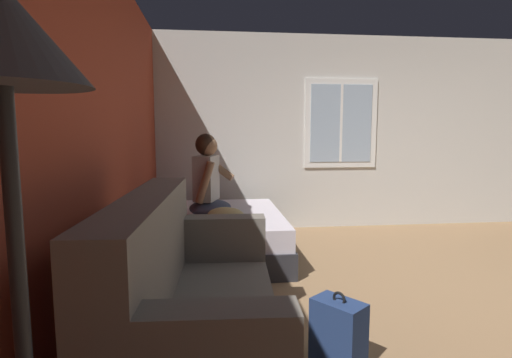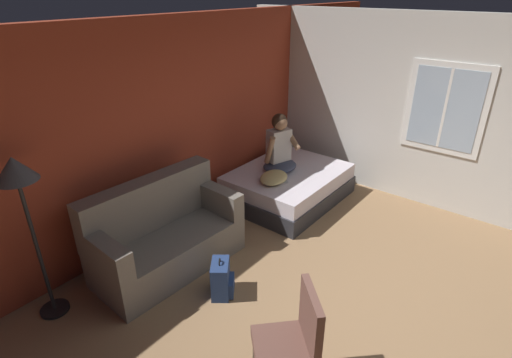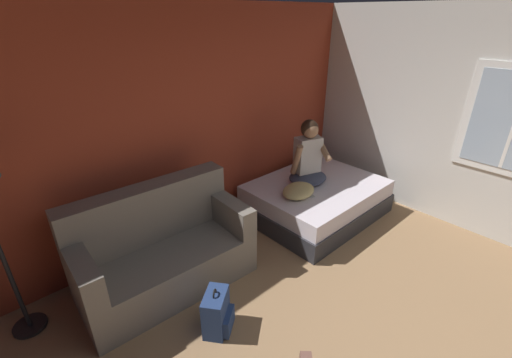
{
  "view_description": "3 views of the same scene",
  "coord_description": "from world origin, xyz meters",
  "px_view_note": "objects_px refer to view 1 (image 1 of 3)",
  "views": [
    {
      "loc": [
        -2.74,
        2.22,
        1.39
      ],
      "look_at": [
        0.48,
        1.86,
        0.99
      ],
      "focal_mm": 28.0,
      "sensor_mm": 36.0,
      "label": 1
    },
    {
      "loc": [
        -2.97,
        -0.87,
        2.99
      ],
      "look_at": [
        0.54,
        1.92,
        0.81
      ],
      "focal_mm": 28.0,
      "sensor_mm": 36.0,
      "label": 2
    },
    {
      "loc": [
        -1.81,
        -0.36,
        2.57
      ],
      "look_at": [
        0.59,
        2.26,
        0.84
      ],
      "focal_mm": 24.0,
      "sensor_mm": 36.0,
      "label": 3
    }
  ],
  "objects_px": {
    "throw_pillow": "(226,215)",
    "floor_lamp": "(6,111)",
    "couch": "(190,311)",
    "backpack": "(339,334)",
    "cell_phone": "(235,219)",
    "bed": "(220,234)",
    "person_seated": "(208,182)"
  },
  "relations": [
    {
      "from": "throw_pillow",
      "to": "floor_lamp",
      "type": "height_order",
      "value": "floor_lamp"
    },
    {
      "from": "throw_pillow",
      "to": "couch",
      "type": "bearing_deg",
      "value": 171.49
    },
    {
      "from": "backpack",
      "to": "throw_pillow",
      "type": "height_order",
      "value": "throw_pillow"
    },
    {
      "from": "cell_phone",
      "to": "floor_lamp",
      "type": "xyz_separation_m",
      "value": [
        -3.11,
        0.66,
        0.94
      ]
    },
    {
      "from": "backpack",
      "to": "floor_lamp",
      "type": "distance_m",
      "value": 2.11
    },
    {
      "from": "bed",
      "to": "backpack",
      "type": "relative_size",
      "value": 3.86
    },
    {
      "from": "backpack",
      "to": "floor_lamp",
      "type": "relative_size",
      "value": 0.27
    },
    {
      "from": "couch",
      "to": "cell_phone",
      "type": "height_order",
      "value": "couch"
    },
    {
      "from": "bed",
      "to": "throw_pillow",
      "type": "relative_size",
      "value": 3.69
    },
    {
      "from": "bed",
      "to": "throw_pillow",
      "type": "distance_m",
      "value": 0.55
    },
    {
      "from": "bed",
      "to": "couch",
      "type": "relative_size",
      "value": 1.02
    },
    {
      "from": "couch",
      "to": "cell_phone",
      "type": "relative_size",
      "value": 12.07
    },
    {
      "from": "person_seated",
      "to": "backpack",
      "type": "relative_size",
      "value": 1.91
    },
    {
      "from": "floor_lamp",
      "to": "cell_phone",
      "type": "bearing_deg",
      "value": -11.99
    },
    {
      "from": "throw_pillow",
      "to": "cell_phone",
      "type": "bearing_deg",
      "value": -38.84
    },
    {
      "from": "couch",
      "to": "backpack",
      "type": "relative_size",
      "value": 3.8
    },
    {
      "from": "bed",
      "to": "floor_lamp",
      "type": "distance_m",
      "value": 3.68
    },
    {
      "from": "bed",
      "to": "floor_lamp",
      "type": "bearing_deg",
      "value": 171.49
    },
    {
      "from": "backpack",
      "to": "bed",
      "type": "bearing_deg",
      "value": 16.55
    },
    {
      "from": "floor_lamp",
      "to": "couch",
      "type": "bearing_deg",
      "value": -13.85
    },
    {
      "from": "bed",
      "to": "backpack",
      "type": "height_order",
      "value": "bed"
    },
    {
      "from": "bed",
      "to": "couch",
      "type": "distance_m",
      "value": 2.24
    },
    {
      "from": "person_seated",
      "to": "cell_phone",
      "type": "relative_size",
      "value": 6.08
    },
    {
      "from": "backpack",
      "to": "throw_pillow",
      "type": "relative_size",
      "value": 0.95
    },
    {
      "from": "bed",
      "to": "throw_pillow",
      "type": "xyz_separation_m",
      "value": [
        -0.45,
        -0.05,
        0.31
      ]
    },
    {
      "from": "person_seated",
      "to": "throw_pillow",
      "type": "xyz_separation_m",
      "value": [
        -0.37,
        -0.17,
        -0.29
      ]
    },
    {
      "from": "floor_lamp",
      "to": "bed",
      "type": "bearing_deg",
      "value": -8.51
    },
    {
      "from": "throw_pillow",
      "to": "floor_lamp",
      "type": "xyz_separation_m",
      "value": [
        -2.99,
        0.57,
        0.88
      ]
    },
    {
      "from": "bed",
      "to": "couch",
      "type": "height_order",
      "value": "couch"
    },
    {
      "from": "person_seated",
      "to": "floor_lamp",
      "type": "xyz_separation_m",
      "value": [
        -3.36,
        0.39,
        0.59
      ]
    },
    {
      "from": "bed",
      "to": "cell_phone",
      "type": "distance_m",
      "value": 0.44
    },
    {
      "from": "couch",
      "to": "throw_pillow",
      "type": "xyz_separation_m",
      "value": [
        1.77,
        -0.27,
        0.16
      ]
    }
  ]
}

